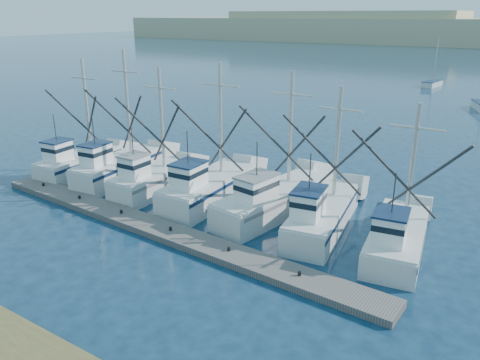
# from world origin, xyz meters

# --- Properties ---
(ground) EXTENTS (500.00, 500.00, 0.00)m
(ground) POSITION_xyz_m (0.00, 0.00, 0.00)
(ground) COLOR #0D2339
(ground) RESTS_ON ground
(floating_dock) EXTENTS (27.19, 3.42, 0.36)m
(floating_dock) POSITION_xyz_m (-6.38, 5.14, 0.18)
(floating_dock) COLOR #67615C
(floating_dock) RESTS_ON ground
(trawler_fleet) EXTENTS (27.21, 9.59, 9.22)m
(trawler_fleet) POSITION_xyz_m (-6.24, 10.06, 0.97)
(trawler_fleet) COLOR silver
(trawler_fleet) RESTS_ON ground
(sailboat_far) EXTENTS (2.44, 5.59, 8.10)m
(sailboat_far) POSITION_xyz_m (-5.15, 72.41, 0.50)
(sailboat_far) COLOR silver
(sailboat_far) RESTS_ON ground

